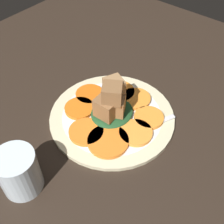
% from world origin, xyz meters
% --- Properties ---
extents(table_slab, '(1.20, 1.20, 0.02)m').
position_xyz_m(table_slab, '(0.00, 0.00, 0.01)').
color(table_slab, black).
rests_on(table_slab, ground).
extents(plate, '(0.30, 0.30, 0.01)m').
position_xyz_m(plate, '(0.00, 0.00, 0.03)').
color(plate, beige).
rests_on(plate, table_slab).
extents(carrot_slice_0, '(0.09, 0.09, 0.01)m').
position_xyz_m(carrot_slice_0, '(-0.07, -0.05, 0.04)').
color(carrot_slice_0, orange).
rests_on(carrot_slice_0, plate).
extents(carrot_slice_1, '(0.08, 0.08, 0.01)m').
position_xyz_m(carrot_slice_1, '(-0.01, -0.08, 0.04)').
color(carrot_slice_1, orange).
rests_on(carrot_slice_1, plate).
extents(carrot_slice_2, '(0.07, 0.07, 0.01)m').
position_xyz_m(carrot_slice_2, '(0.04, -0.08, 0.04)').
color(carrot_slice_2, orange).
rests_on(carrot_slice_2, plate).
extents(carrot_slice_3, '(0.07, 0.07, 0.01)m').
position_xyz_m(carrot_slice_3, '(0.08, -0.01, 0.04)').
color(carrot_slice_3, orange).
rests_on(carrot_slice_3, plate).
extents(carrot_slice_4, '(0.08, 0.08, 0.01)m').
position_xyz_m(carrot_slice_4, '(0.07, 0.04, 0.04)').
color(carrot_slice_4, orange).
rests_on(carrot_slice_4, plate).
extents(carrot_slice_5, '(0.07, 0.07, 0.01)m').
position_xyz_m(carrot_slice_5, '(0.02, 0.09, 0.04)').
color(carrot_slice_5, '#D76115').
rests_on(carrot_slice_5, plate).
extents(carrot_slice_6, '(0.07, 0.07, 0.01)m').
position_xyz_m(carrot_slice_6, '(-0.04, 0.07, 0.04)').
color(carrot_slice_6, orange).
rests_on(carrot_slice_6, plate).
extents(carrot_slice_7, '(0.08, 0.08, 0.01)m').
position_xyz_m(carrot_slice_7, '(-0.08, 0.01, 0.04)').
color(carrot_slice_7, orange).
rests_on(carrot_slice_7, plate).
extents(center_pile, '(0.11, 0.10, 0.10)m').
position_xyz_m(center_pile, '(-0.00, -0.00, 0.07)').
color(center_pile, '#1E4723').
rests_on(center_pile, plate).
extents(fork, '(0.18, 0.09, 0.00)m').
position_xyz_m(fork, '(-0.00, -0.08, 0.03)').
color(fork, silver).
rests_on(fork, plate).
extents(water_glass, '(0.08, 0.08, 0.09)m').
position_xyz_m(water_glass, '(-0.25, 0.02, 0.07)').
color(water_glass, silver).
rests_on(water_glass, table_slab).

